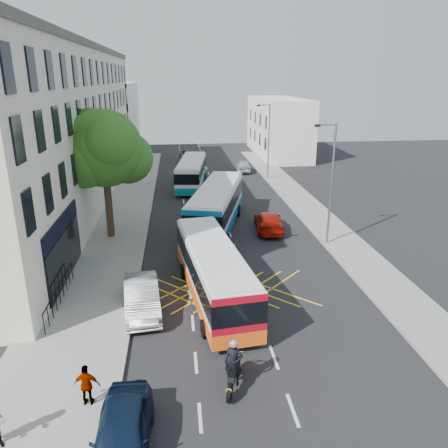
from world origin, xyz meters
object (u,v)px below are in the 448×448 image
object	(u,v)px
motorbike	(234,365)
parked_car_blue	(122,434)
street_tree	(104,149)
bus_near	(214,272)
bus_mid	(217,206)
pedestrian_far	(87,385)
lamp_far	(268,138)
red_hatchback	(269,221)
bus_far	(192,172)
distant_car_silver	(243,166)
parked_car_silver	(142,297)
distant_car_grey	(190,156)
lamp_near	(330,179)

from	to	relation	value
motorbike	parked_car_blue	distance (m)	4.56
street_tree	bus_near	world-z (taller)	street_tree
bus_mid	pedestrian_far	bearing A→B (deg)	-93.64
lamp_far	bus_mid	distance (m)	17.36
parked_car_blue	red_hatchback	bearing A→B (deg)	67.73
bus_far	pedestrian_far	xyz separation A→B (m)	(-4.79, -31.77, -0.57)
distant_car_silver	bus_far	bearing A→B (deg)	51.98
distant_car_silver	red_hatchback	bearing A→B (deg)	92.10
lamp_far	parked_car_silver	world-z (taller)	lamp_far
street_tree	motorbike	world-z (taller)	street_tree
lamp_far	red_hatchback	bearing A→B (deg)	-101.04
parked_car_blue	motorbike	bearing A→B (deg)	36.62
street_tree	red_hatchback	size ratio (longest dim) A/B	1.85
bus_far	distant_car_grey	xyz separation A→B (m)	(0.27, 14.24, -0.74)
bus_near	lamp_far	bearing A→B (deg)	65.64
bus_near	distant_car_silver	bearing A→B (deg)	71.37
bus_near	red_hatchback	world-z (taller)	bus_near
lamp_near	red_hatchback	distance (m)	6.10
motorbike	parked_car_silver	bearing A→B (deg)	139.77
motorbike	distant_car_grey	xyz separation A→B (m)	(-0.06, 45.50, -0.20)
parked_car_silver	bus_near	bearing A→B (deg)	8.00
pedestrian_far	street_tree	bearing A→B (deg)	-78.72
distant_car_grey	parked_car_blue	bearing A→B (deg)	-96.97
bus_near	lamp_near	bearing A→B (deg)	32.06
red_hatchback	distant_car_silver	xyz separation A→B (m)	(1.29, 21.09, 0.02)
lamp_far	bus_far	distance (m)	9.26
bus_near	parked_car_blue	xyz separation A→B (m)	(-3.58, -9.48, -0.77)
lamp_near	parked_car_silver	world-z (taller)	lamp_near
bus_mid	distant_car_silver	xyz separation A→B (m)	(5.08, 20.05, -0.96)
bus_far	bus_near	bearing A→B (deg)	-82.12
bus_far	pedestrian_far	world-z (taller)	bus_far
parked_car_blue	distant_car_grey	xyz separation A→B (m)	(3.66, 48.14, 0.02)
red_hatchback	pedestrian_far	distance (m)	20.08
street_tree	distant_car_silver	distance (m)	25.60
bus_far	motorbike	bearing A→B (deg)	-81.96
parked_car_blue	street_tree	bearing A→B (deg)	99.95
bus_near	bus_far	size ratio (longest dim) A/B	1.00
parked_car_silver	pedestrian_far	distance (m)	6.59
bus_far	distant_car_grey	distance (m)	14.26
lamp_far	bus_far	world-z (taller)	lamp_far
bus_mid	parked_car_blue	distance (m)	21.18
parked_car_blue	parked_car_silver	bearing A→B (deg)	91.32
street_tree	parked_car_silver	distance (m)	12.32
parked_car_silver	red_hatchback	bearing A→B (deg)	45.81
lamp_near	bus_mid	size ratio (longest dim) A/B	0.69
parked_car_silver	red_hatchback	xyz separation A→B (m)	(8.55, 11.01, -0.07)
lamp_far	parked_car_silver	distance (m)	30.31
motorbike	distant_car_grey	bearing A→B (deg)	107.74
street_tree	lamp_near	world-z (taller)	street_tree
bus_near	parked_car_blue	size ratio (longest dim) A/B	2.43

